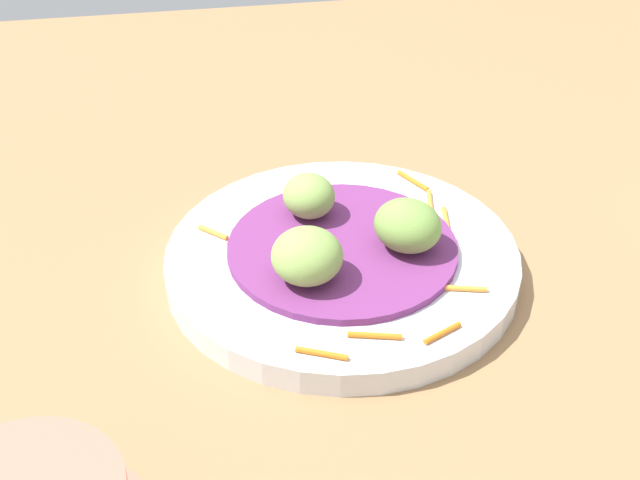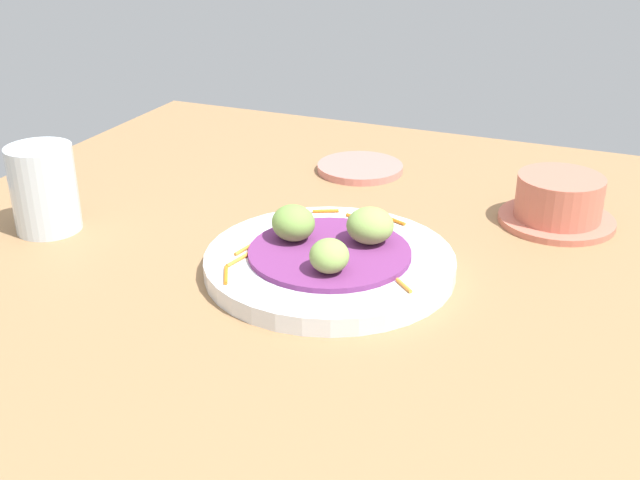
# 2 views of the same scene
# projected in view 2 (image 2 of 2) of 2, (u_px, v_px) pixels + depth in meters

# --- Properties ---
(table_surface) EXTENTS (1.10, 1.10, 0.02)m
(table_surface) POSITION_uv_depth(u_px,v_px,m) (339.00, 290.00, 0.83)
(table_surface) COLOR #936D47
(table_surface) RESTS_ON ground
(main_plate) EXTENTS (0.27, 0.27, 0.02)m
(main_plate) POSITION_uv_depth(u_px,v_px,m) (330.00, 263.00, 0.84)
(main_plate) COLOR silver
(main_plate) RESTS_ON table_surface
(cabbage_bed) EXTENTS (0.17, 0.17, 0.01)m
(cabbage_bed) POSITION_uv_depth(u_px,v_px,m) (330.00, 252.00, 0.84)
(cabbage_bed) COLOR #702D6B
(cabbage_bed) RESTS_ON main_plate
(carrot_garnish) EXTENTS (0.22, 0.20, 0.00)m
(carrot_garnish) POSITION_uv_depth(u_px,v_px,m) (309.00, 240.00, 0.87)
(carrot_garnish) COLOR orange
(carrot_garnish) RESTS_ON main_plate
(guac_scoop_left) EXTENTS (0.05, 0.05, 0.03)m
(guac_scoop_left) POSITION_uv_depth(u_px,v_px,m) (326.00, 255.00, 0.79)
(guac_scoop_left) COLOR #84A851
(guac_scoop_left) RESTS_ON cabbage_bed
(guac_scoop_center) EXTENTS (0.06, 0.06, 0.04)m
(guac_scoop_center) POSITION_uv_depth(u_px,v_px,m) (370.00, 225.00, 0.85)
(guac_scoop_center) COLOR #84A851
(guac_scoop_center) RESTS_ON cabbage_bed
(guac_scoop_right) EXTENTS (0.07, 0.07, 0.04)m
(guac_scoop_right) POSITION_uv_depth(u_px,v_px,m) (293.00, 223.00, 0.85)
(guac_scoop_right) COLOR #759E47
(guac_scoop_right) RESTS_ON cabbage_bed
(side_plate_small) EXTENTS (0.12, 0.12, 0.01)m
(side_plate_small) POSITION_uv_depth(u_px,v_px,m) (360.00, 168.00, 1.13)
(side_plate_small) COLOR tan
(side_plate_small) RESTS_ON table_surface
(terracotta_bowl) EXTENTS (0.14, 0.14, 0.06)m
(terracotta_bowl) POSITION_uv_depth(u_px,v_px,m) (559.00, 202.00, 0.95)
(terracotta_bowl) COLOR #C66B56
(terracotta_bowl) RESTS_ON table_surface
(water_glass) EXTENTS (0.08, 0.08, 0.10)m
(water_glass) POSITION_uv_depth(u_px,v_px,m) (44.00, 189.00, 0.93)
(water_glass) COLOR silver
(water_glass) RESTS_ON table_surface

